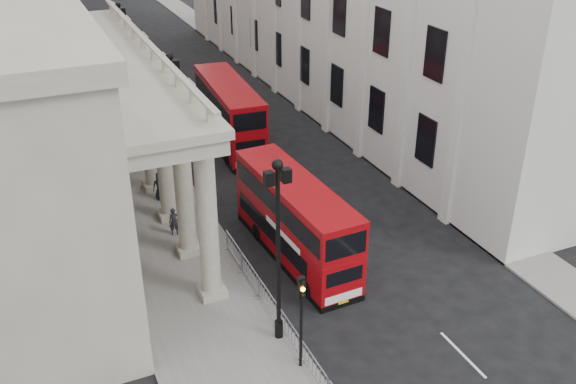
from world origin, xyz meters
The scene contains 13 objects.
sidewalk_west centered at (-3.00, 30.00, 0.06)m, with size 6.00×140.00×0.12m, color slate.
sidewalk_east centered at (13.50, 30.00, 0.06)m, with size 3.00×140.00×0.12m, color slate.
kerb centered at (-0.05, 30.00, 0.07)m, with size 0.20×140.00×0.14m, color slate.
lamp_post_south centered at (-0.60, 4.00, 4.91)m, with size 1.05×0.44×8.32m.
lamp_post_mid centered at (-0.60, 20.00, 4.91)m, with size 1.05×0.44×8.32m.
lamp_post_north centered at (-0.60, 36.00, 4.91)m, with size 1.05×0.44×8.32m.
traffic_light centered at (-0.50, 1.98, 3.11)m, with size 0.28×0.33×4.30m.
crowd_barriers centered at (-0.35, 2.23, 0.67)m, with size 0.50×18.75×1.10m.
bus_near centered at (2.70, 9.65, 2.21)m, with size 2.83×9.89×4.23m.
bus_far centered at (4.52, 25.12, 2.35)m, with size 3.21×10.56×4.50m.
pedestrian_a centered at (-2.50, 14.03, 0.90)m, with size 0.57×0.37×1.57m, color black.
pedestrian_b centered at (-4.52, 18.05, 1.05)m, with size 0.91×0.71×1.87m, color #282320.
pedestrian_c centered at (-2.22, 18.40, 0.99)m, with size 0.85×0.55×1.74m, color black.
Camera 1 is at (-8.88, -15.88, 18.26)m, focal length 40.00 mm.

